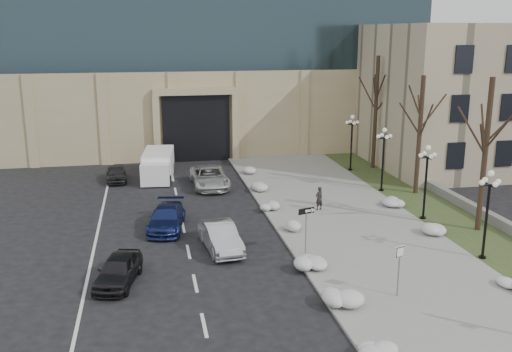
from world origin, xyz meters
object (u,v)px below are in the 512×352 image
at_px(car_b, 220,237).
at_px(pedestrian, 319,198).
at_px(one_way_sign, 309,216).
at_px(lamppost_c, 383,151).
at_px(car_c, 167,218).
at_px(lamppost_a, 488,203).
at_px(box_truck, 158,165).
at_px(car_a, 118,270).
at_px(car_e, 116,173).
at_px(lamppost_b, 426,172).
at_px(car_d, 210,177).
at_px(lamppost_d, 352,135).
at_px(keep_sign, 399,260).

bearing_deg(car_b, pedestrian, 30.07).
height_order(one_way_sign, lamppost_c, lamppost_c).
height_order(car_c, lamppost_a, lamppost_a).
distance_m(pedestrian, box_truck, 14.94).
distance_m(car_a, car_e, 19.24).
relative_size(box_truck, lamppost_b, 1.40).
distance_m(car_d, lamppost_d, 12.70).
height_order(car_b, lamppost_a, lamppost_a).
bearing_deg(box_truck, car_a, -90.88).
bearing_deg(car_e, car_b, -72.51).
bearing_deg(car_d, car_b, -95.65).
bearing_deg(lamppost_b, one_way_sign, -154.35).
relative_size(car_c, car_d, 0.86).
relative_size(car_c, one_way_sign, 1.82).
bearing_deg(car_c, car_e, 115.53).
bearing_deg(one_way_sign, car_d, 86.96).
bearing_deg(lamppost_b, lamppost_a, -90.00).
distance_m(car_e, lamppost_c, 20.53).
relative_size(box_truck, lamppost_d, 1.40).
xyz_separation_m(one_way_sign, lamppost_c, (8.64, 10.65, 0.92)).
xyz_separation_m(car_d, one_way_sign, (3.55, -14.46, 1.39)).
bearing_deg(car_e, one_way_sign, -62.48).
xyz_separation_m(car_b, pedestrian, (7.19, 5.43, 0.16)).
bearing_deg(lamppost_d, car_e, 178.81).
distance_m(one_way_sign, lamppost_b, 9.63).
bearing_deg(pedestrian, car_b, 13.36).
bearing_deg(pedestrian, car_e, -62.06).
relative_size(lamppost_c, lamppost_d, 1.00).
height_order(box_truck, lamppost_d, lamppost_d).
bearing_deg(keep_sign, car_b, 115.49).
distance_m(car_e, box_truck, 3.33).
relative_size(car_c, lamppost_c, 1.00).
bearing_deg(one_way_sign, lamppost_d, 46.42).
bearing_deg(box_truck, pedestrian, -41.83).
relative_size(car_b, pedestrian, 2.89).
bearing_deg(lamppost_b, car_d, 139.77).
bearing_deg(car_d, lamppost_b, -41.96).
bearing_deg(lamppost_c, car_b, -145.31).
relative_size(car_e, pedestrian, 2.41).
distance_m(pedestrian, one_way_sign, 7.66).
relative_size(one_way_sign, lamppost_a, 0.55).
bearing_deg(lamppost_a, car_d, 125.95).
height_order(one_way_sign, lamppost_b, lamppost_b).
bearing_deg(one_way_sign, lamppost_c, 34.11).
distance_m(car_a, lamppost_c, 22.19).
bearing_deg(lamppost_a, lamppost_d, 90.00).
xyz_separation_m(box_truck, one_way_sign, (7.28, -18.10, 1.16)).
xyz_separation_m(car_c, lamppost_c, (15.77, 5.12, 2.38)).
bearing_deg(pedestrian, car_c, -15.08).
distance_m(one_way_sign, lamppost_d, 19.22).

